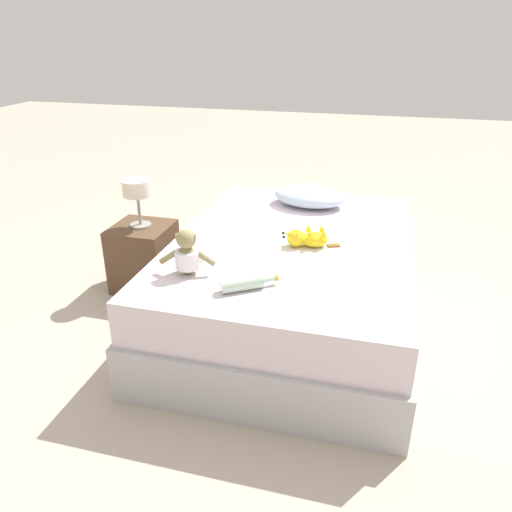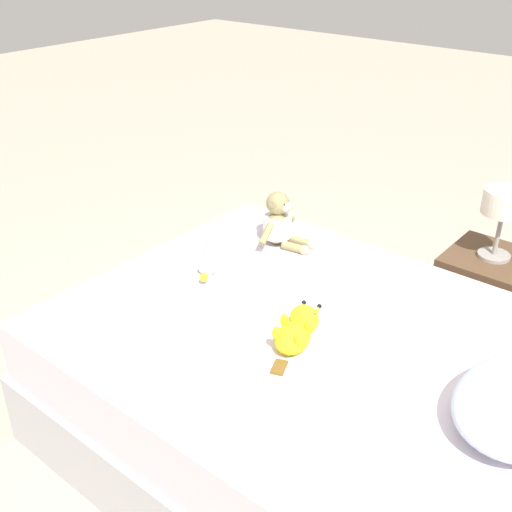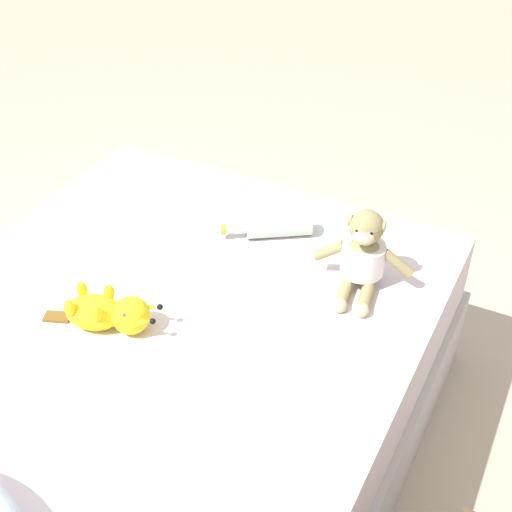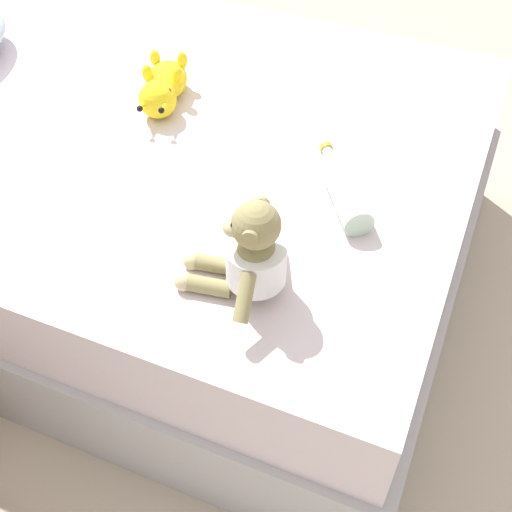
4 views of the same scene
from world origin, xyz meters
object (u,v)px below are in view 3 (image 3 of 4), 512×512
(plush_yellow_creature, at_px, (109,313))
(plush_monkey, at_px, (363,256))
(bed, at_px, (132,427))
(glass_bottle, at_px, (276,226))

(plush_yellow_creature, bearing_deg, plush_monkey, -137.40)
(bed, xyz_separation_m, plush_monkey, (-0.43, -0.55, 0.37))
(plush_monkey, distance_m, plush_yellow_creature, 0.70)
(bed, bearing_deg, glass_bottle, -99.66)
(plush_yellow_creature, relative_size, glass_bottle, 1.26)
(bed, distance_m, plush_monkey, 0.79)
(plush_yellow_creature, bearing_deg, glass_bottle, -109.05)
(plush_monkey, height_order, glass_bottle, plush_monkey)
(bed, height_order, glass_bottle, glass_bottle)
(plush_monkey, relative_size, plush_yellow_creature, 0.88)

